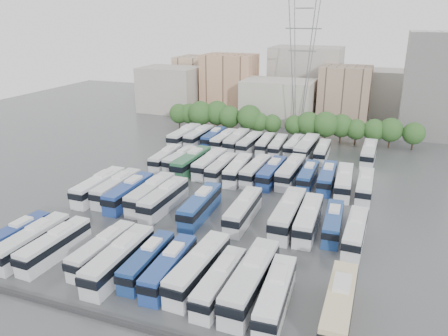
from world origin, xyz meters
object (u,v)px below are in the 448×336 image
at_px(bus_r1_s11, 308,219).
at_px(bus_r2_s4, 210,163).
at_px(bus_r3_s6, 265,144).
at_px(bus_r3_s9, 307,148).
at_px(bus_r0_s11, 276,295).
at_px(bus_r3_s10, 322,151).
at_px(electricity_pylon, 301,61).
at_px(bus_r2_s3, 192,162).
at_px(bus_r0_s0, 15,236).
at_px(bus_r2_s1, 166,158).
at_px(bus_r3_s5, 250,143).
at_px(bus_r1_s4, 164,198).
at_px(bus_r0_s8, 199,267).
at_px(bus_r1_s3, 151,193).
at_px(bus_r0_s10, 251,280).
at_px(bus_r2_s5, 222,168).
at_px(bus_r2_s7, 256,170).
at_px(bus_r0_s4, 103,249).
at_px(bus_r2_s2, 180,159).
at_px(bus_r2_s11, 327,177).
at_px(bus_r0_s6, 147,260).
at_px(bus_r2_s6, 238,169).
at_px(bus_r2_s12, 344,181).
at_px(bus_r0_s2, 55,245).
at_px(bus_r1_s2, 129,192).
at_px(apartment_tower, 433,85).
at_px(bus_r1_s8, 243,210).
at_px(bus_r0_s7, 169,267).
at_px(bus_r1_s12, 333,222).
at_px(bus_r1_s13, 355,232).
at_px(bus_r3_s4, 237,141).
at_px(bus_r0_s5, 119,259).
at_px(bus_r1_s10, 288,213).
at_px(bus_r3_s7, 278,146).
at_px(bus_r2_s9, 291,171).
at_px(bus_r1_s1, 117,187).
at_px(bus_r1_s0, 99,186).
at_px(bus_r3_s13, 369,153).
at_px(bus_r2_s10, 308,175).
at_px(bus_r0_s13, 339,306).
at_px(bus_r3_s3, 224,140).
at_px(bus_r0_s1, 32,241).
at_px(bus_r3_s0, 184,136).
at_px(bus_r3_s1, 199,136).
at_px(bus_r0_s9, 220,282).
at_px(bus_r2_s8, 272,172).

bearing_deg(bus_r1_s11, bus_r2_s4, 140.16).
relative_size(bus_r3_s6, bus_r3_s9, 0.80).
relative_size(bus_r0_s11, bus_r3_s10, 1.08).
bearing_deg(electricity_pylon, bus_r2_s3, -109.62).
xyz_separation_m(bus_r0_s0, bus_r2_s1, (3.29, 37.35, 0.06)).
bearing_deg(bus_r3_s5, bus_r1_s4, -93.47).
xyz_separation_m(bus_r0_s8, bus_r1_s11, (9.79, 17.55, -0.05)).
bearing_deg(bus_r1_s3, bus_r0_s10, -38.34).
relative_size(bus_r2_s5, bus_r2_s7, 0.95).
height_order(bus_r0_s4, bus_r2_s1, bus_r0_s4).
height_order(bus_r0_s8, bus_r2_s2, bus_r0_s8).
height_order(bus_r1_s4, bus_r3_s9, bus_r3_s9).
relative_size(bus_r2_s11, bus_r3_s6, 1.08).
relative_size(bus_r0_s6, bus_r2_s6, 0.91).
distance_m(bus_r0_s8, bus_r2_s12, 37.08).
height_order(bus_r1_s3, bus_r3_s10, bus_r1_s3).
height_order(bus_r0_s2, bus_r0_s6, bus_r0_s2).
distance_m(bus_r1_s2, bus_r2_s7, 24.54).
relative_size(apartment_tower, bus_r0_s0, 2.32).
bearing_deg(bus_r3_s10, bus_r0_s2, -117.31).
height_order(bus_r1_s8, bus_r3_s10, bus_r1_s8).
bearing_deg(bus_r0_s7, bus_r1_s12, 46.38).
bearing_deg(bus_r0_s0, bus_r2_s6, 63.57).
bearing_deg(bus_r0_s7, bus_r1_s13, 38.10).
height_order(bus_r2_s12, bus_r3_s4, bus_r3_s4).
height_order(bus_r0_s4, bus_r1_s2, bus_r1_s2).
xyz_separation_m(bus_r0_s5, bus_r3_s6, (3.17, 55.28, -0.30)).
bearing_deg(bus_r0_s8, bus_r1_s10, 72.38).
xyz_separation_m(bus_r0_s0, bus_r2_s3, (9.78, 36.08, 0.30)).
distance_m(bus_r0_s11, bus_r2_s2, 48.43).
relative_size(bus_r2_s5, bus_r3_s7, 1.02).
height_order(electricity_pylon, bus_r2_s9, electricity_pylon).
distance_m(bus_r1_s1, bus_r2_s9, 32.05).
bearing_deg(bus_r1_s0, bus_r3_s13, 40.13).
distance_m(bus_r1_s3, bus_r2_s10, 29.23).
xyz_separation_m(bus_r0_s13, bus_r3_s3, (-32.87, 54.42, -0.15)).
height_order(bus_r0_s1, bus_r3_s0, bus_r3_s0).
bearing_deg(bus_r1_s12, bus_r1_s13, -34.36).
xyz_separation_m(bus_r1_s10, bus_r2_s10, (-0.25, 18.17, -0.38)).
xyz_separation_m(bus_r1_s8, bus_r1_s10, (6.71, 0.79, 0.19)).
bearing_deg(bus_r3_s1, bus_r3_s4, -2.65).
distance_m(apartment_tower, bus_r0_s9, 87.37).
relative_size(bus_r2_s4, bus_r3_s1, 1.00).
distance_m(bus_r2_s6, bus_r2_s7, 3.45).
distance_m(bus_r1_s8, bus_r2_s8, 17.81).
xyz_separation_m(bus_r0_s7, bus_r2_s12, (16.47, 35.55, 0.14)).
bearing_deg(bus_r3_s1, bus_r3_s0, -157.09).
xyz_separation_m(bus_r2_s4, bus_r2_s7, (9.79, -0.72, -0.03)).
relative_size(bus_r1_s11, bus_r3_s4, 1.00).
bearing_deg(bus_r3_s3, bus_r0_s4, -83.96).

